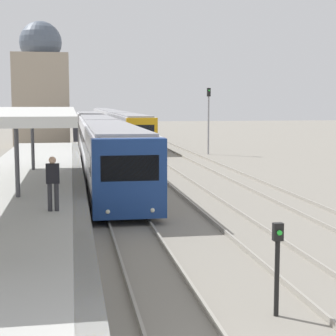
# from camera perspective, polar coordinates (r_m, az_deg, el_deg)

# --- Properties ---
(platform_canopy) EXTENTS (4.00, 20.15, 3.04)m
(platform_canopy) POSITION_cam_1_polar(r_m,az_deg,el_deg) (20.01, -15.11, 5.41)
(platform_canopy) COLOR beige
(platform_canopy) RESTS_ON station_platform
(person_on_platform) EXTENTS (0.40, 0.22, 1.66)m
(person_on_platform) POSITION_cam_1_polar(r_m,az_deg,el_deg) (17.28, -11.62, -1.23)
(person_on_platform) COLOR #2D2D33
(person_on_platform) RESTS_ON station_platform
(train_near) EXTENTS (2.62, 52.04, 3.19)m
(train_near) POSITION_cam_1_polar(r_m,az_deg,el_deg) (45.23, -7.27, 3.41)
(train_near) COLOR navy
(train_near) RESTS_ON ground_plane
(train_far) EXTENTS (2.55, 67.88, 3.18)m
(train_far) POSITION_cam_1_polar(r_m,az_deg,el_deg) (79.28, -5.68, 4.82)
(train_far) COLOR gold
(train_far) RESTS_ON ground_plane
(signal_post_near) EXTENTS (0.20, 0.22, 1.92)m
(signal_post_near) POSITION_cam_1_polar(r_m,az_deg,el_deg) (11.62, 11.05, -9.06)
(signal_post_near) COLOR black
(signal_post_near) RESTS_ON ground_plane
(signal_mast_far) EXTENTS (0.28, 0.29, 5.49)m
(signal_mast_far) POSITION_cam_1_polar(r_m,az_deg,el_deg) (46.65, 4.14, 5.58)
(signal_mast_far) COLOR gray
(signal_mast_far) RESTS_ON ground_plane
(distant_domed_building) EXTENTS (5.38, 5.38, 12.25)m
(distant_domed_building) POSITION_cam_1_polar(r_m,az_deg,el_deg) (57.75, -12.71, 7.94)
(distant_domed_building) COLOR gray
(distant_domed_building) RESTS_ON ground_plane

